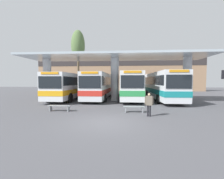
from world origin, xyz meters
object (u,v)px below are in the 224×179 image
Objects in this scene: waiting_bench_mid_platform at (134,108)px; poplar_tree_behind_left at (78,46)px; pedestrian_waiting at (149,102)px; parked_car_street at (167,88)px; transit_bus_right_bay at (129,85)px; waiting_bench_near_pillar at (60,107)px; transit_bus_center_bay at (100,85)px; transit_bus_far_right_bay at (161,85)px; transit_bus_left_bay at (70,85)px.

poplar_tree_behind_left is (-8.84, 14.86, 8.22)m from waiting_bench_mid_platform.
pedestrian_waiting is 20.31m from poplar_tree_behind_left.
waiting_bench_mid_platform is 0.14× the size of poplar_tree_behind_left.
transit_bus_right_bay is at bearing -121.05° from parked_car_street.
waiting_bench_near_pillar is at bearing -78.65° from poplar_tree_behind_left.
transit_bus_right_bay reaches higher than transit_bus_center_bay.
transit_bus_right_bay is 7.07× the size of pedestrian_waiting.
transit_bus_far_right_bay is 7.29× the size of pedestrian_waiting.
waiting_bench_near_pillar is (-9.87, -7.99, -1.56)m from transit_bus_far_right_bay.
transit_bus_far_right_bay reaches higher than parked_car_street.
transit_bus_right_bay is at bearing -8.49° from transit_bus_far_right_bay.
transit_bus_far_right_bay reaches higher than transit_bus_left_bay.
pedestrian_waiting is at bearing -106.41° from parked_car_street.
waiting_bench_mid_platform is at bearing -0.00° from waiting_bench_near_pillar.
waiting_bench_mid_platform is at bearing 89.48° from transit_bus_right_bay.
transit_bus_right_bay is 12.76m from poplar_tree_behind_left.
transit_bus_far_right_bay is at bearing 172.03° from transit_bus_right_bay.
poplar_tree_behind_left reaches higher than transit_bus_right_bay.
poplar_tree_behind_left reaches higher than waiting_bench_mid_platform.
transit_bus_center_bay is (3.88, 0.92, 0.01)m from transit_bus_left_bay.
transit_bus_right_bay reaches higher than transit_bus_left_bay.
transit_bus_right_bay is at bearing 179.31° from transit_bus_center_bay.
parked_car_street is at bearing 21.36° from poplar_tree_behind_left.
waiting_bench_mid_platform is 0.38× the size of parked_car_street.
transit_bus_far_right_bay reaches higher than transit_bus_center_bay.
waiting_bench_mid_platform is at bearing -109.53° from parked_car_street.
waiting_bench_mid_platform is (3.99, -8.67, -1.52)m from transit_bus_center_bay.
transit_bus_center_bay is 9.00m from waiting_bench_near_pillar.
pedestrian_waiting is at bearing -58.78° from poplar_tree_behind_left.
transit_bus_left_bay reaches higher than waiting_bench_near_pillar.
transit_bus_center_bay reaches higher than transit_bus_left_bay.
poplar_tree_behind_left is (-4.86, 6.19, 6.70)m from transit_bus_center_bay.
poplar_tree_behind_left is at bearing -50.33° from transit_bus_center_bay.
poplar_tree_behind_left is at bearing 101.35° from waiting_bench_near_pillar.
transit_bus_left_bay is 0.91× the size of poplar_tree_behind_left.
transit_bus_left_bay is at bearing 14.95° from transit_bus_center_bay.
waiting_bench_near_pillar is 25.98m from parked_car_street.
transit_bus_right_bay is at bearing 90.07° from waiting_bench_mid_platform.
poplar_tree_behind_left reaches higher than pedestrian_waiting.
pedestrian_waiting is (0.92, -1.25, 0.62)m from waiting_bench_mid_platform.
transit_bus_right_bay is 0.98× the size of poplar_tree_behind_left.
waiting_bench_near_pillar is 6.92m from pedestrian_waiting.
transit_bus_right_bay is 4.05m from transit_bus_far_right_bay.
pedestrian_waiting is at bearing -10.44° from waiting_bench_near_pillar.
transit_bus_far_right_bay is (4.01, -0.52, 0.01)m from transit_bus_right_bay.
waiting_bench_near_pillar is at bearing 54.90° from transit_bus_right_bay.
pedestrian_waiting is at bearing 117.87° from transit_bus_center_bay.
transit_bus_right_bay is at bearing -35.68° from poplar_tree_behind_left.
poplar_tree_behind_left is at bearing 126.84° from pedestrian_waiting.
poplar_tree_behind_left is (-0.98, 7.11, 6.72)m from transit_bus_left_bay.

